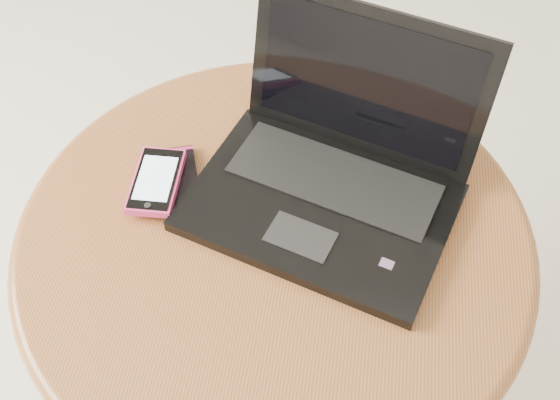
# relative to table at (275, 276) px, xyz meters

# --- Properties ---
(table) EXTENTS (0.67, 0.67, 0.53)m
(table) POSITION_rel_table_xyz_m (0.00, 0.00, 0.00)
(table) COLOR #642B15
(table) RESTS_ON ground
(laptop) EXTENTS (0.39, 0.36, 0.21)m
(laptop) POSITION_rel_table_xyz_m (0.07, 0.07, 0.15)
(laptop) COLOR black
(laptop) RESTS_ON table
(phone_black) EXTENTS (0.09, 0.12, 0.01)m
(phone_black) POSITION_rel_table_xyz_m (-0.14, 0.06, 0.12)
(phone_black) COLOR black
(phone_black) RESTS_ON table
(phone_pink) EXTENTS (0.06, 0.11, 0.01)m
(phone_pink) POSITION_rel_table_xyz_m (-0.16, 0.04, 0.13)
(phone_pink) COLOR #E1387A
(phone_pink) RESTS_ON phone_black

